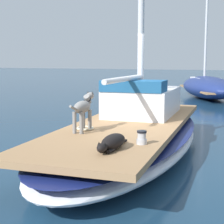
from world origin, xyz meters
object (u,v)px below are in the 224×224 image
dog_black (112,142)px  sailboat_main (129,138)px  deck_winch (142,138)px  dog_grey (83,108)px  moored_boat_far_astern (207,87)px  coiled_rope (85,128)px

dog_black → sailboat_main: bearing=102.0°
deck_winch → dog_grey: bearing=154.3°
dog_grey → moored_boat_far_astern: 13.04m
dog_black → moored_boat_far_astern: 14.10m
dog_black → coiled_rope: size_ratio=2.94×
dog_black → dog_grey: bearing=131.6°
dog_grey → coiled_rope: 0.44m
coiled_rope → moored_boat_far_astern: (0.78, 12.84, -0.11)m
sailboat_main → dog_black: dog_black is taller
dog_grey → sailboat_main: bearing=68.0°
moored_boat_far_astern → deck_winch: bearing=-87.8°
dog_grey → coiled_rope: (-0.05, 0.17, -0.40)m
dog_grey → moored_boat_far_astern: moored_boat_far_astern is taller
coiled_rope → sailboat_main: bearing=62.5°
dog_black → deck_winch: dog_black is taller
sailboat_main → moored_boat_far_astern: (0.26, 11.82, 0.24)m
dog_grey → dog_black: dog_grey is taller
sailboat_main → deck_winch: size_ratio=34.87×
coiled_rope → moored_boat_far_astern: bearing=86.5°
dog_grey → coiled_rope: size_ratio=2.89×
coiled_rope → moored_boat_far_astern: moored_boat_far_astern is taller
deck_winch → coiled_rope: deck_winch is taller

